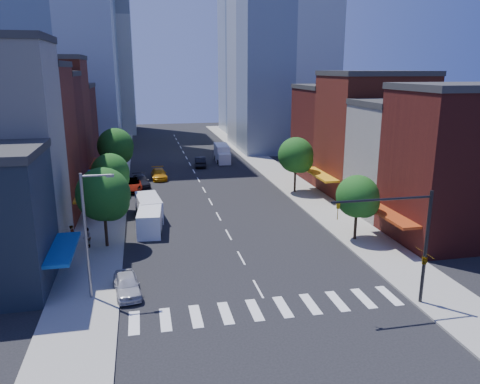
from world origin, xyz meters
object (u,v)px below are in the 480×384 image
at_px(traffic_car_far, 222,153).
at_px(box_truck, 222,154).
at_px(parked_car_third, 132,185).
at_px(parked_car_rear, 141,181).
at_px(cargo_van_far, 149,208).
at_px(traffic_car_oncoming, 200,162).
at_px(parked_car_front, 127,285).
at_px(cargo_van_near, 150,221).
at_px(pedestrian_far, 87,238).
at_px(taxi, 159,174).
at_px(parked_car_second, 148,214).
at_px(pedestrian_near, 73,236).

distance_m(traffic_car_far, box_truck, 4.27).
bearing_deg(parked_car_third, parked_car_rear, 57.98).
xyz_separation_m(cargo_van_far, traffic_car_oncoming, (9.01, 26.82, -0.39)).
relative_size(parked_car_front, cargo_van_near, 0.76).
distance_m(cargo_van_near, pedestrian_far, 6.65).
xyz_separation_m(traffic_car_oncoming, traffic_car_far, (5.04, 7.43, -0.02)).
relative_size(parked_car_front, cargo_van_far, 0.73).
distance_m(taxi, traffic_car_oncoming, 10.68).
relative_size(parked_car_rear, box_truck, 0.71).
height_order(parked_car_second, cargo_van_near, cargo_van_near).
xyz_separation_m(parked_car_rear, taxi, (2.65, 4.09, -0.00)).
height_order(parked_car_second, parked_car_rear, parked_car_rear).
distance_m(parked_car_front, parked_car_third, 30.40).
distance_m(parked_car_front, traffic_car_oncoming, 45.79).
relative_size(parked_car_third, pedestrian_far, 3.12).
bearing_deg(taxi, parked_car_front, -98.37).
bearing_deg(parked_car_rear, traffic_car_far, 45.88).
distance_m(cargo_van_near, traffic_car_oncoming, 32.54).
xyz_separation_m(cargo_van_far, taxi, (1.88, 18.87, -0.45)).
relative_size(cargo_van_near, cargo_van_far, 0.97).
height_order(cargo_van_near, box_truck, box_truck).
bearing_deg(pedestrian_near, traffic_car_oncoming, -15.44).
bearing_deg(pedestrian_near, taxi, -9.03).
bearing_deg(taxi, traffic_car_far, 49.30).
relative_size(parked_car_rear, traffic_car_oncoming, 1.05).
relative_size(taxi, pedestrian_far, 2.77).
height_order(traffic_car_far, box_truck, box_truck).
distance_m(parked_car_third, traffic_car_oncoming, 17.84).
distance_m(parked_car_front, taxi, 36.71).
xyz_separation_m(traffic_car_far, pedestrian_far, (-19.75, -42.14, 0.29)).
xyz_separation_m(parked_car_second, cargo_van_near, (0.09, -3.65, 0.47)).
bearing_deg(parked_car_front, pedestrian_near, 108.22).
bearing_deg(pedestrian_near, parked_car_second, -37.45).
distance_m(traffic_car_oncoming, pedestrian_far, 37.70).
distance_m(parked_car_rear, pedestrian_near, 22.83).
xyz_separation_m(traffic_car_far, pedestrian_near, (-21.04, -41.43, 0.33)).
bearing_deg(traffic_car_oncoming, box_truck, -137.80).
relative_size(parked_car_front, parked_car_third, 0.74).
xyz_separation_m(parked_car_third, traffic_car_oncoming, (11.00, 14.05, 0.01)).
xyz_separation_m(taxi, traffic_car_oncoming, (7.13, 7.94, 0.07)).
distance_m(traffic_car_oncoming, traffic_car_far, 8.98).
bearing_deg(parked_car_second, pedestrian_near, -130.47).
bearing_deg(parked_car_third, taxi, 56.74).
height_order(parked_car_rear, pedestrian_near, pedestrian_near).
bearing_deg(cargo_van_far, parked_car_rear, 86.46).
bearing_deg(parked_car_front, traffic_car_far, 65.45).
bearing_deg(parked_car_rear, pedestrian_near, -112.62).
xyz_separation_m(parked_car_front, taxi, (3.87, 36.50, 0.01)).
relative_size(parked_car_second, cargo_van_near, 0.75).
xyz_separation_m(taxi, box_truck, (11.44, 11.21, 0.64)).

